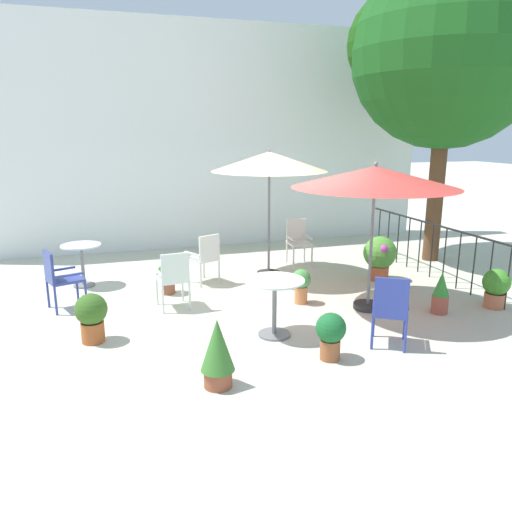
{
  "coord_description": "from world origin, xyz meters",
  "views": [
    {
      "loc": [
        -2.32,
        -7.19,
        2.67
      ],
      "look_at": [
        0.0,
        0.21,
        0.71
      ],
      "focal_mm": 34.92,
      "sensor_mm": 36.0,
      "label": 1
    }
  ],
  "objects": [
    {
      "name": "villa_facade",
      "position": [
        0.0,
        4.32,
        2.51
      ],
      "size": [
        10.98,
        0.3,
        5.02
      ],
      "primitive_type": "cube",
      "color": "white",
      "rests_on": "ground"
    },
    {
      "name": "patio_chair_2",
      "position": [
        -1.35,
        0.07,
        0.53
      ],
      "size": [
        0.49,
        0.5,
        0.91
      ],
      "color": "silver",
      "rests_on": "ground"
    },
    {
      "name": "potted_plant_7",
      "position": [
        2.42,
        -1.29,
        0.32
      ],
      "size": [
        0.24,
        0.24,
        0.64
      ],
      "color": "#AC513C",
      "rests_on": "ground"
    },
    {
      "name": "ground_plane",
      "position": [
        0.0,
        0.0,
        0.0
      ],
      "size": [
        60.0,
        60.0,
        0.0
      ],
      "primitive_type": "plane",
      "color": "beige"
    },
    {
      "name": "patio_chair_0",
      "position": [
        -3.0,
        0.57,
        0.53
      ],
      "size": [
        0.61,
        0.59,
        0.93
      ],
      "color": "#313E8E",
      "rests_on": "ground"
    },
    {
      "name": "potted_plant_1",
      "position": [
        -1.35,
        0.85,
        0.29
      ],
      "size": [
        0.36,
        0.36,
        0.52
      ],
      "color": "brown",
      "rests_on": "ground"
    },
    {
      "name": "potted_plant_5",
      "position": [
        3.39,
        -1.33,
        0.34
      ],
      "size": [
        0.43,
        0.41,
        0.61
      ],
      "color": "#BD6948",
      "rests_on": "ground"
    },
    {
      "name": "potted_plant_6",
      "position": [
        2.44,
        0.48,
        0.47
      ],
      "size": [
        0.59,
        0.59,
        0.81
      ],
      "color": "#B05531",
      "rests_on": "ground"
    },
    {
      "name": "patio_chair_1",
      "position": [
        -0.64,
        1.21,
        0.52
      ],
      "size": [
        0.61,
        0.64,
        0.91
      ],
      "color": "silver",
      "rests_on": "ground"
    },
    {
      "name": "potted_plant_0",
      "position": [
        0.6,
        -0.26,
        0.33
      ],
      "size": [
        0.31,
        0.31,
        0.56
      ],
      "color": "#C97544",
      "rests_on": "ground"
    },
    {
      "name": "potted_plant_4",
      "position": [
        -1.26,
        -2.46,
        0.4
      ],
      "size": [
        0.37,
        0.37,
        0.77
      ],
      "color": "brown",
      "rests_on": "ground"
    },
    {
      "name": "terrace_railing",
      "position": [
        3.46,
        0.0,
        0.68
      ],
      "size": [
        0.03,
        4.79,
        1.01
      ],
      "color": "black",
      "rests_on": "ground"
    },
    {
      "name": "shade_tree",
      "position": [
        4.35,
        1.52,
        4.16
      ],
      "size": [
        3.9,
        3.71,
        6.0
      ],
      "color": "brown",
      "rests_on": "ground"
    },
    {
      "name": "potted_plant_2",
      "position": [
        -2.54,
        -0.83,
        0.37
      ],
      "size": [
        0.41,
        0.41,
        0.65
      ],
      "color": "#AA562A",
      "rests_on": "ground"
    },
    {
      "name": "potted_plant_3",
      "position": [
        0.17,
        -2.22,
        0.34
      ],
      "size": [
        0.36,
        0.36,
        0.58
      ],
      "color": "#965330",
      "rests_on": "ground"
    },
    {
      "name": "cafe_table_0",
      "position": [
        -0.23,
        -1.34,
        0.55
      ],
      "size": [
        0.79,
        0.79,
        0.78
      ],
      "color": "white",
      "rests_on": "ground"
    },
    {
      "name": "cafe_table_1",
      "position": [
        -2.71,
        1.72,
        0.52
      ],
      "size": [
        0.68,
        0.68,
        0.75
      ],
      "color": "white",
      "rests_on": "ground"
    },
    {
      "name": "patio_chair_4",
      "position": [
        1.02,
        -2.12,
        0.53
      ],
      "size": [
        0.61,
        0.61,
        0.94
      ],
      "color": "#2F3E9C",
      "rests_on": "ground"
    },
    {
      "name": "patio_umbrella_1",
      "position": [
        1.49,
        -0.79,
        1.99
      ],
      "size": [
        2.44,
        2.44,
        2.23
      ],
      "color": "#2D2D2D",
      "rests_on": "ground"
    },
    {
      "name": "patio_chair_3",
      "position": [
        1.45,
        1.97,
        0.52
      ],
      "size": [
        0.45,
        0.51,
        0.92
      ],
      "color": "white",
      "rests_on": "ground"
    },
    {
      "name": "patio_umbrella_0",
      "position": [
        0.6,
        1.34,
        2.11
      ],
      "size": [
        2.1,
        2.1,
        2.36
      ],
      "color": "#2D2D2D",
      "rests_on": "ground"
    }
  ]
}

